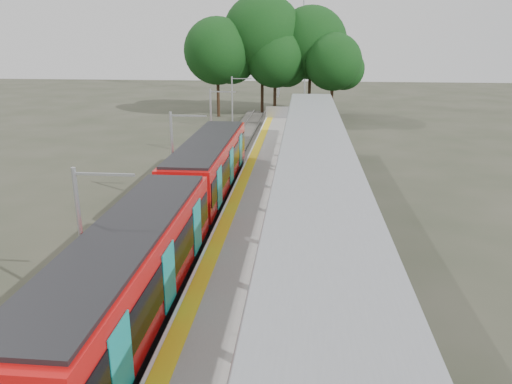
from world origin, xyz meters
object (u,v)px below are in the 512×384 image
Objects in this scene: bench_near at (329,278)px; train at (180,205)px; bench_mid at (344,258)px; bench_far at (323,135)px; info_pillar_near at (318,242)px; info_pillar_far at (293,159)px; litter_bin at (324,193)px.

train is at bearing 143.88° from bench_near.
bench_mid is at bearing 75.24° from bench_near.
bench_near is 0.97× the size of bench_far.
train reaches higher than bench_far.
info_pillar_near reaches higher than bench_far.
bench_near is 0.99× the size of info_pillar_far.
info_pillar_far is at bearing -90.13° from bench_far.
litter_bin is (-0.45, 8.00, -0.04)m from bench_mid.
bench_mid is 0.94× the size of info_pillar_near.
bench_mid is 1.41m from info_pillar_near.
train is 16.92× the size of info_pillar_near.
bench_far is 1.07× the size of info_pillar_near.
train is at bearing -148.14° from litter_bin.
bench_near is 2.84m from info_pillar_near.
bench_far is at bearing 86.02° from bench_mid.
info_pillar_near is (-0.93, -22.30, 0.10)m from bench_far.
info_pillar_near reaches higher than litter_bin.
train reaches higher than info_pillar_near.
info_pillar_near is 13.46m from info_pillar_far.
bench_far reaches higher than bench_near.
info_pillar_near is at bearing 101.04° from bench_near.
bench_far is 22.32m from info_pillar_near.
bench_near is at bearing -77.57° from bench_far.
bench_mid is at bearing -76.10° from bench_far.
train is at bearing -125.24° from info_pillar_far.
bench_mid is 0.88× the size of bench_far.
bench_far is at bearing 69.97° from train.
info_pillar_far is (-2.23, 14.43, 0.20)m from bench_mid.
bench_near reaches higher than bench_mid.
info_pillar_near is 6.99m from litter_bin.
train is at bearing 147.48° from bench_mid.
info_pillar_near is (6.17, -2.83, -0.35)m from train.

